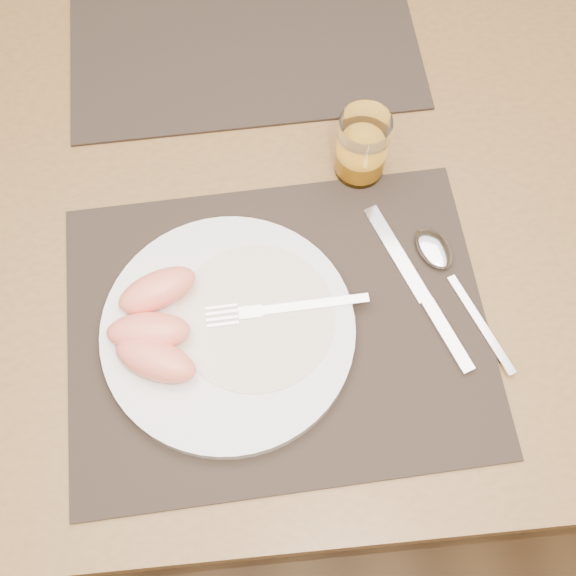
# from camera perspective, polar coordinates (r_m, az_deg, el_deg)

# --- Properties ---
(ground) EXTENTS (5.00, 5.00, 0.00)m
(ground) POSITION_cam_1_polar(r_m,az_deg,el_deg) (1.56, -0.82, -5.53)
(ground) COLOR brown
(ground) RESTS_ON ground
(table) EXTENTS (1.40, 0.90, 0.75)m
(table) POSITION_cam_1_polar(r_m,az_deg,el_deg) (0.95, -1.35, 7.41)
(table) COLOR brown
(table) RESTS_ON ground
(placemat_near) EXTENTS (0.46, 0.37, 0.00)m
(placemat_near) POSITION_cam_1_polar(r_m,az_deg,el_deg) (0.78, -0.82, -3.12)
(placemat_near) COLOR #2E241C
(placemat_near) RESTS_ON table
(placemat_far) EXTENTS (0.46, 0.36, 0.00)m
(placemat_far) POSITION_cam_1_polar(r_m,az_deg,el_deg) (1.02, -3.73, 20.36)
(placemat_far) COLOR #2E241C
(placemat_far) RESTS_ON table
(plate) EXTENTS (0.27, 0.27, 0.02)m
(plate) POSITION_cam_1_polar(r_m,az_deg,el_deg) (0.77, -4.74, -3.37)
(plate) COLOR white
(plate) RESTS_ON placemat_near
(plate_dressing) EXTENTS (0.17, 0.17, 0.00)m
(plate_dressing) POSITION_cam_1_polar(r_m,az_deg,el_deg) (0.76, -2.60, -2.25)
(plate_dressing) COLOR white
(plate_dressing) RESTS_ON plate
(fork) EXTENTS (0.18, 0.03, 0.00)m
(fork) POSITION_cam_1_polar(r_m,az_deg,el_deg) (0.77, -1.20, -1.72)
(fork) COLOR silver
(fork) RESTS_ON plate
(knife) EXTENTS (0.09, 0.21, 0.01)m
(knife) POSITION_cam_1_polar(r_m,az_deg,el_deg) (0.80, 10.82, -0.96)
(knife) COLOR silver
(knife) RESTS_ON placemat_near
(spoon) EXTENTS (0.09, 0.19, 0.01)m
(spoon) POSITION_cam_1_polar(r_m,az_deg,el_deg) (0.82, 11.97, 2.25)
(spoon) COLOR silver
(spoon) RESTS_ON placemat_near
(juice_glass) EXTENTS (0.06, 0.06, 0.09)m
(juice_glass) POSITION_cam_1_polar(r_m,az_deg,el_deg) (0.84, 5.86, 10.90)
(juice_glass) COLOR white
(juice_glass) RESTS_ON placemat_near
(grapefruit_wedges) EXTENTS (0.10, 0.15, 0.03)m
(grapefruit_wedges) POSITION_cam_1_polar(r_m,az_deg,el_deg) (0.75, -10.55, -3.03)
(grapefruit_wedges) COLOR #FF8768
(grapefruit_wedges) RESTS_ON plate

